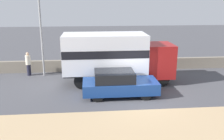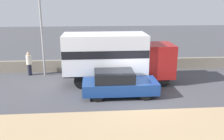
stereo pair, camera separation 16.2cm
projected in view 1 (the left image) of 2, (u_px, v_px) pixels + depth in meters
name	position (u px, v px, depth m)	size (l,w,h in m)	color
ground_plane	(134.00, 97.00, 14.48)	(80.00, 80.00, 0.00)	#47474C
stone_wall_backdrop	(121.00, 65.00, 19.99)	(60.00, 0.35, 0.90)	gray
street_lamp	(40.00, 17.00, 17.48)	(0.56, 0.28, 7.49)	gray
box_truck	(114.00, 55.00, 16.42)	(7.23, 2.49, 3.35)	maroon
car_hatchback	(119.00, 83.00, 14.56)	(4.35, 1.87, 1.50)	navy
pedestrian	(28.00, 63.00, 18.43)	(0.38, 0.38, 1.76)	#1E1E2D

